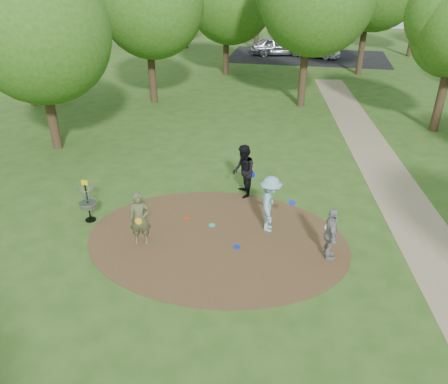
# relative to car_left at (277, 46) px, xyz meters

# --- Properties ---
(ground) EXTENTS (100.00, 100.00, 0.00)m
(ground) POSITION_rel_car_left_xyz_m (0.83, -30.16, -0.81)
(ground) COLOR #2D5119
(ground) RESTS_ON ground
(dirt_clearing) EXTENTS (8.40, 8.40, 0.02)m
(dirt_clearing) POSITION_rel_car_left_xyz_m (0.83, -30.16, -0.80)
(dirt_clearing) COLOR #47301C
(dirt_clearing) RESTS_ON ground
(footpath) EXTENTS (7.55, 39.89, 0.01)m
(footpath) POSITION_rel_car_left_xyz_m (7.33, -28.16, -0.81)
(footpath) COLOR #8C7A5B
(footpath) RESTS_ON ground
(parking_lot) EXTENTS (14.00, 8.00, 0.01)m
(parking_lot) POSITION_rel_car_left_xyz_m (2.83, -0.16, -0.81)
(parking_lot) COLOR black
(parking_lot) RESTS_ON ground
(player_observer_with_disc) EXTENTS (0.74, 0.58, 1.77)m
(player_observer_with_disc) POSITION_rel_car_left_xyz_m (-1.45, -30.79, 0.07)
(player_observer_with_disc) COLOR #4F5632
(player_observer_with_disc) RESTS_ON ground
(player_throwing_with_disc) EXTENTS (1.25, 1.28, 1.93)m
(player_throwing_with_disc) POSITION_rel_car_left_xyz_m (2.40, -29.24, 0.15)
(player_throwing_with_disc) COLOR #7EB0BC
(player_throwing_with_disc) RESTS_ON ground
(player_walking_with_disc) EXTENTS (1.02, 1.17, 2.02)m
(player_walking_with_disc) POSITION_rel_car_left_xyz_m (1.19, -27.09, 0.19)
(player_walking_with_disc) COLOR black
(player_walking_with_disc) RESTS_ON ground
(player_waiting_with_disc) EXTENTS (0.58, 1.05, 1.70)m
(player_waiting_with_disc) POSITION_rel_car_left_xyz_m (4.30, -30.46, 0.03)
(player_waiting_with_disc) COLOR gray
(player_waiting_with_disc) RESTS_ON ground
(disc_ground_cyan) EXTENTS (0.22, 0.22, 0.02)m
(disc_ground_cyan) POSITION_rel_car_left_xyz_m (0.50, -29.41, -0.79)
(disc_ground_cyan) COLOR #17B9AB
(disc_ground_cyan) RESTS_ON dirt_clearing
(disc_ground_blue) EXTENTS (0.22, 0.22, 0.02)m
(disc_ground_blue) POSITION_rel_car_left_xyz_m (1.53, -30.47, -0.79)
(disc_ground_blue) COLOR #0B22C1
(disc_ground_blue) RESTS_ON dirt_clearing
(disc_ground_red) EXTENTS (0.22, 0.22, 0.02)m
(disc_ground_red) POSITION_rel_car_left_xyz_m (-0.46, -29.15, -0.79)
(disc_ground_red) COLOR #BB3112
(disc_ground_red) RESTS_ON dirt_clearing
(car_left) EXTENTS (5.11, 3.04, 1.63)m
(car_left) POSITION_rel_car_left_xyz_m (0.00, 0.00, 0.00)
(car_left) COLOR #9C9EA4
(car_left) RESTS_ON ground
(car_right) EXTENTS (4.23, 2.79, 1.32)m
(car_right) POSITION_rel_car_left_xyz_m (3.58, -0.44, -0.15)
(car_right) COLOR #B3B5BB
(car_right) RESTS_ON ground
(disc_golf_basket) EXTENTS (0.63, 0.63, 1.54)m
(disc_golf_basket) POSITION_rel_car_left_xyz_m (-3.67, -29.86, 0.06)
(disc_golf_basket) COLOR black
(disc_golf_basket) RESTS_ON ground
(tree_ring) EXTENTS (37.41, 45.86, 9.30)m
(tree_ring) POSITION_rel_car_left_xyz_m (1.93, -19.61, 4.45)
(tree_ring) COLOR #332316
(tree_ring) RESTS_ON ground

